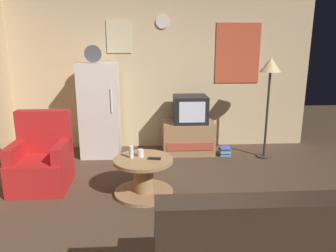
% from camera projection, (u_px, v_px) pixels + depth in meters
% --- Properties ---
extents(ground_plane, '(12.00, 12.00, 0.00)m').
position_uv_depth(ground_plane, '(167.00, 213.00, 3.55)').
color(ground_plane, '#4C3828').
extents(wall_with_art, '(5.20, 0.12, 2.71)m').
position_uv_depth(wall_with_art, '(160.00, 69.00, 5.58)').
color(wall_with_art, '#D1B284').
rests_on(wall_with_art, ground_plane).
extents(fridge, '(0.60, 0.62, 1.77)m').
position_uv_depth(fridge, '(100.00, 110.00, 5.25)').
color(fridge, silver).
rests_on(fridge, ground_plane).
extents(tv_stand, '(0.84, 0.53, 0.53)m').
position_uv_depth(tv_stand, '(188.00, 137.00, 5.44)').
color(tv_stand, '#9E754C').
rests_on(tv_stand, ground_plane).
extents(crt_tv, '(0.54, 0.51, 0.44)m').
position_uv_depth(crt_tv, '(190.00, 109.00, 5.32)').
color(crt_tv, black).
rests_on(crt_tv, tv_stand).
extents(standing_lamp, '(0.32, 0.32, 1.59)m').
position_uv_depth(standing_lamp, '(270.00, 73.00, 4.96)').
color(standing_lamp, '#332D28').
rests_on(standing_lamp, ground_plane).
extents(coffee_table, '(0.72, 0.72, 0.46)m').
position_uv_depth(coffee_table, '(144.00, 176.00, 3.94)').
color(coffee_table, '#9E754C').
rests_on(coffee_table, ground_plane).
extents(wine_glass, '(0.05, 0.05, 0.15)m').
position_uv_depth(wine_glass, '(131.00, 152.00, 3.89)').
color(wine_glass, silver).
rests_on(wine_glass, coffee_table).
extents(mug_ceramic_white, '(0.08, 0.08, 0.09)m').
position_uv_depth(mug_ceramic_white, '(141.00, 153.00, 3.95)').
color(mug_ceramic_white, silver).
rests_on(mug_ceramic_white, coffee_table).
extents(remote_control, '(0.16, 0.07, 0.02)m').
position_uv_depth(remote_control, '(154.00, 158.00, 3.86)').
color(remote_control, black).
rests_on(remote_control, coffee_table).
extents(armchair, '(0.68, 0.68, 0.96)m').
position_uv_depth(armchair, '(42.00, 161.00, 4.14)').
color(armchair, red).
rests_on(armchair, ground_plane).
extents(book_stack, '(0.21, 0.17, 0.14)m').
position_uv_depth(book_stack, '(225.00, 151.00, 5.35)').
color(book_stack, '#43A9B7').
rests_on(book_stack, ground_plane).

